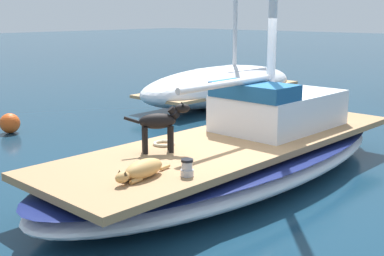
# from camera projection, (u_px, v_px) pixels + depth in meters

# --- Properties ---
(ground_plane) EXTENTS (120.00, 120.00, 0.00)m
(ground_plane) POSITION_uv_depth(u_px,v_px,m) (235.00, 180.00, 8.07)
(ground_plane) COLOR #143347
(sailboat_main) EXTENTS (2.65, 7.28, 0.66)m
(sailboat_main) POSITION_uv_depth(u_px,v_px,m) (235.00, 160.00, 8.00)
(sailboat_main) COLOR white
(sailboat_main) RESTS_ON ground
(cabin_house) EXTENTS (1.44, 2.25, 0.84)m
(cabin_house) POSITION_uv_depth(u_px,v_px,m) (277.00, 108.00, 8.64)
(cabin_house) COLOR silver
(cabin_house) RESTS_ON sailboat_main
(dog_black) EXTENTS (0.62, 0.81, 0.70)m
(dog_black) POSITION_uv_depth(u_px,v_px,m) (161.00, 123.00, 7.14)
(dog_black) COLOR black
(dog_black) RESTS_ON sailboat_main
(dog_tan) EXTENTS (0.33, 0.95, 0.22)m
(dog_tan) POSITION_uv_depth(u_px,v_px,m) (142.00, 170.00, 6.05)
(dog_tan) COLOR tan
(dog_tan) RESTS_ON sailboat_main
(deck_winch) EXTENTS (0.16, 0.16, 0.21)m
(deck_winch) POSITION_uv_depth(u_px,v_px,m) (187.00, 168.00, 6.13)
(deck_winch) COLOR #B7B7BC
(deck_winch) RESTS_ON sailboat_main
(coiled_rope) EXTENTS (0.32, 0.32, 0.04)m
(coiled_rope) POSITION_uv_depth(u_px,v_px,m) (164.00, 143.00, 7.60)
(coiled_rope) COLOR beige
(coiled_rope) RESTS_ON sailboat_main
(moored_boat_port_side) EXTENTS (2.27, 5.97, 7.08)m
(moored_boat_port_side) POSITION_uv_depth(u_px,v_px,m) (221.00, 85.00, 14.64)
(moored_boat_port_side) COLOR white
(moored_boat_port_side) RESTS_ON ground
(mooring_buoy) EXTENTS (0.44, 0.44, 0.44)m
(mooring_buoy) POSITION_uv_depth(u_px,v_px,m) (10.00, 123.00, 11.18)
(mooring_buoy) COLOR #E55119
(mooring_buoy) RESTS_ON ground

